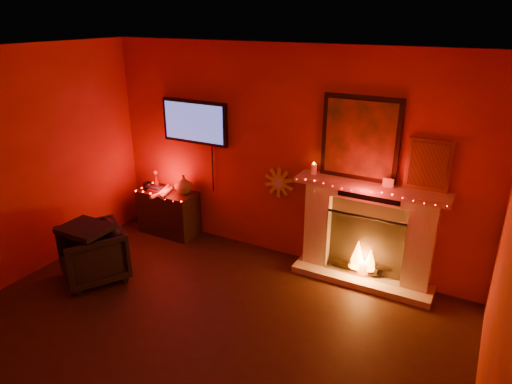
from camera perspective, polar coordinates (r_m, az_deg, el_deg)
room at (r=3.73m, az=-13.20°, el=-5.59°), size 5.00×5.00×5.00m
fireplace at (r=5.46m, az=13.74°, el=-3.92°), size 1.72×0.40×2.18m
tv at (r=6.21m, az=-7.67°, el=8.65°), size 1.00×0.07×1.24m
sunburst_clock at (r=5.80m, az=2.87°, el=1.20°), size 0.40×0.03×0.40m
console_table at (r=6.70m, az=-10.78°, el=-2.17°), size 0.84×0.55×0.90m
armchair at (r=5.83m, az=-19.76°, el=-7.30°), size 0.97×0.98×0.66m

